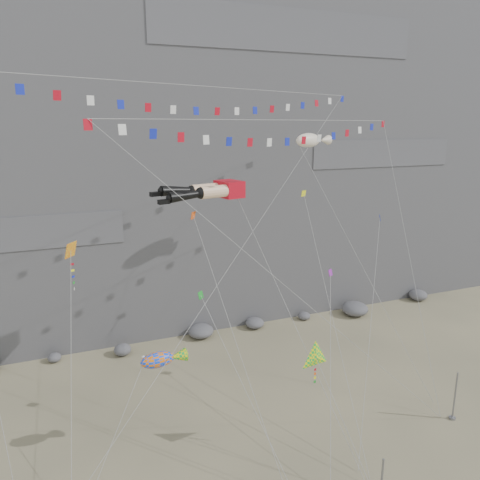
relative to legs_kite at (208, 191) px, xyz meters
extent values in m
plane|color=#9A8F6A|center=(2.30, -6.67, -16.50)|extent=(120.00, 120.00, 0.00)
cube|color=slate|center=(2.30, 25.33, 8.50)|extent=(80.00, 28.00, 50.00)
cylinder|color=gray|center=(15.61, -9.68, -14.60)|extent=(0.12, 0.12, 3.79)
cube|color=red|center=(1.84, 0.47, 0.01)|extent=(1.96, 2.37, 1.22)
cylinder|color=#FCCA9D|center=(0.25, -0.55, 0.01)|extent=(2.23, 1.37, 0.90)
sphere|color=black|center=(-0.76, -0.80, 0.01)|extent=(0.83, 0.83, 0.83)
cone|color=black|center=(-1.95, -1.09, -0.06)|extent=(2.58, 1.32, 0.84)
cube|color=black|center=(-3.55, -1.48, -0.33)|extent=(0.86, 0.54, 0.30)
cylinder|color=#FCCA9D|center=(-0.04, 0.64, 0.01)|extent=(2.23, 1.37, 0.90)
sphere|color=black|center=(-1.05, 0.39, 0.01)|extent=(0.83, 0.83, 0.83)
cone|color=black|center=(-2.24, 0.10, 0.13)|extent=(2.60, 1.33, 0.91)
cube|color=black|center=(-3.84, -0.29, 0.04)|extent=(0.86, 0.54, 0.30)
cylinder|color=gray|center=(3.55, -6.88, -8.22)|extent=(0.03, 0.03, 22.34)
cylinder|color=gray|center=(-6.37, -5.33, -4.58)|extent=(0.03, 0.03, 29.70)
cylinder|color=gray|center=(9.66, -5.86, -5.73)|extent=(0.03, 0.03, 24.82)
cube|color=gray|center=(14.93, -9.24, -16.45)|extent=(0.16, 0.16, 0.10)
cylinder|color=gray|center=(-10.42, -8.06, -9.37)|extent=(0.03, 0.03, 15.95)
cylinder|color=gray|center=(-7.98, -7.65, -13.03)|extent=(0.03, 0.03, 9.75)
cylinder|color=gray|center=(4.84, -11.49, -13.06)|extent=(0.03, 0.03, 8.68)
cylinder|color=gray|center=(13.09, -1.84, -6.55)|extent=(0.03, 0.03, 23.53)
cube|color=gray|center=(15.80, -7.60, -16.45)|extent=(0.16, 0.16, 0.10)
cylinder|color=gray|center=(-0.13, -5.92, -9.07)|extent=(0.03, 0.03, 19.03)
cylinder|color=gray|center=(6.17, -7.60, -11.53)|extent=(0.03, 0.03, 15.77)
cylinder|color=gray|center=(-0.23, -7.93, -11.56)|extent=(0.03, 0.03, 14.02)
cylinder|color=gray|center=(7.68, -5.14, -8.75)|extent=(0.03, 0.03, 22.35)
cylinder|color=gray|center=(9.96, -6.72, -9.56)|extent=(0.03, 0.03, 18.83)
cube|color=gray|center=(5.90, -11.67, -16.45)|extent=(0.16, 0.16, 0.10)
camera|label=1|loc=(-10.18, -32.13, 4.77)|focal=35.00mm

